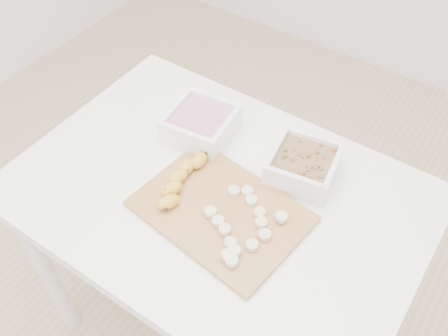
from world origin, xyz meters
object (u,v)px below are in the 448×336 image
Objects in this scene: bowl_granola at (303,165)px; cutting_board at (221,211)px; banana at (181,181)px; table at (218,215)px; bowl_yogurt at (201,124)px.

bowl_granola is 0.48× the size of cutting_board.
table is at bearing 32.85° from banana.
cutting_board is at bearing -44.33° from bowl_yogurt.
bowl_granola reaches higher than banana.
table is at bearing -43.27° from bowl_yogurt.
bowl_yogurt is 0.27m from cutting_board.
cutting_board reaches higher than table.
bowl_granola is at bearing 46.79° from banana.
banana reaches higher than cutting_board.
table is 5.13× the size of banana.
bowl_granola reaches higher than table.
banana is at bearing -68.51° from bowl_yogurt.
bowl_yogurt reaches higher than table.
bowl_granola is 0.30m from banana.
cutting_board is (-0.10, -0.21, -0.03)m from bowl_granola.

